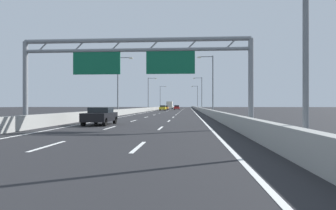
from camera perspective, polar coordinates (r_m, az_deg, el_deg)
ground_plane at (r=98.59m, az=1.78°, el=-0.94°), size 260.00×260.00×0.00m
lane_dash_left_1 at (r=12.41m, az=-22.64°, el=-7.49°), size 0.16×3.00×0.01m
lane_dash_left_2 at (r=20.81m, az=-11.45°, el=-4.46°), size 0.16×3.00×0.01m
lane_dash_left_3 at (r=29.57m, az=-6.81°, el=-3.13°), size 0.16×3.00×0.01m
lane_dash_left_4 at (r=38.43m, az=-4.31°, el=-2.41°), size 0.16×3.00×0.01m
lane_dash_left_5 at (r=47.35m, az=-2.75°, el=-1.95°), size 0.16×3.00×0.01m
lane_dash_left_6 at (r=56.30m, az=-1.68°, el=-1.64°), size 0.16×3.00×0.01m
lane_dash_left_7 at (r=65.26m, az=-0.91°, el=-1.41°), size 0.16×3.00×0.01m
lane_dash_left_8 at (r=74.23m, az=-0.32°, el=-1.24°), size 0.16×3.00×0.01m
lane_dash_left_9 at (r=83.20m, az=0.14°, el=-1.11°), size 0.16×3.00×0.01m
lane_dash_left_10 at (r=92.18m, az=0.51°, el=-1.00°), size 0.16×3.00×0.01m
lane_dash_left_11 at (r=101.17m, az=0.81°, el=-0.91°), size 0.16×3.00×0.01m
lane_dash_left_12 at (r=110.15m, az=1.07°, el=-0.83°), size 0.16×3.00×0.01m
lane_dash_left_13 at (r=119.14m, az=1.28°, el=-0.77°), size 0.16×3.00×0.01m
lane_dash_left_14 at (r=128.13m, az=1.47°, el=-0.72°), size 0.16×3.00×0.01m
lane_dash_left_15 at (r=137.12m, az=1.63°, el=-0.67°), size 0.16×3.00×0.01m
lane_dash_left_16 at (r=146.12m, az=1.77°, el=-0.63°), size 0.16×3.00×0.01m
lane_dash_left_17 at (r=155.11m, az=1.90°, el=-0.59°), size 0.16×3.00×0.01m
lane_dash_right_1 at (r=11.28m, az=-5.88°, el=-8.24°), size 0.16×3.00×0.01m
lane_dash_right_2 at (r=20.16m, az=-1.50°, el=-4.60°), size 0.16×3.00×0.01m
lane_dash_right_3 at (r=29.11m, az=0.18°, el=-3.18°), size 0.16×3.00×0.01m
lane_dash_right_4 at (r=38.09m, az=1.06°, el=-2.43°), size 0.16×3.00×0.01m
lane_dash_right_5 at (r=47.07m, az=1.61°, el=-1.96°), size 0.16×3.00×0.01m
lane_dash_right_6 at (r=56.06m, az=1.98°, el=-1.65°), size 0.16×3.00×0.01m
lane_dash_right_7 at (r=65.05m, az=2.25°, el=-1.42°), size 0.16×3.00×0.01m
lane_dash_right_8 at (r=74.05m, az=2.46°, el=-1.24°), size 0.16×3.00×0.01m
lane_dash_right_9 at (r=83.04m, az=2.62°, el=-1.11°), size 0.16×3.00×0.01m
lane_dash_right_10 at (r=92.04m, az=2.75°, el=-1.00°), size 0.16×3.00×0.01m
lane_dash_right_11 at (r=101.03m, az=2.85°, el=-0.91°), size 0.16×3.00×0.01m
lane_dash_right_12 at (r=110.03m, az=2.94°, el=-0.83°), size 0.16×3.00×0.01m
lane_dash_right_13 at (r=119.03m, az=3.01°, el=-0.77°), size 0.16×3.00×0.01m
lane_dash_right_14 at (r=128.03m, az=3.08°, el=-0.72°), size 0.16×3.00×0.01m
lane_dash_right_15 at (r=137.03m, az=3.13°, el=-0.67°), size 0.16×3.00×0.01m
lane_dash_right_16 at (r=146.03m, az=3.18°, el=-0.63°), size 0.16×3.00×0.01m
lane_dash_right_17 at (r=155.02m, az=3.23°, el=-0.59°), size 0.16×3.00×0.01m
edge_line_left at (r=86.98m, az=-1.98°, el=-1.06°), size 0.16×176.00×0.01m
edge_line_right at (r=86.53m, az=4.95°, el=-1.06°), size 0.16×176.00×0.01m
barrier_left at (r=109.03m, az=-1.65°, el=-0.60°), size 0.45×220.00×0.95m
barrier_right at (r=108.56m, az=5.62°, el=-0.60°), size 0.45×220.00×0.95m
sign_gantry at (r=20.66m, az=-6.61°, el=8.90°), size 16.41×0.36×6.36m
streetlamp_left_mid at (r=47.79m, az=-9.63°, el=4.54°), size 2.58×0.28×9.50m
streetlamp_right_mid at (r=46.61m, az=8.58°, el=4.65°), size 2.58×0.28×9.50m
streetlamp_left_far at (r=83.39m, az=-3.77°, el=2.60°), size 2.58×0.28×9.50m
streetlamp_right_far at (r=82.73m, az=6.54°, el=2.62°), size 2.58×0.28×9.50m
streetlamp_left_distant at (r=119.38m, az=-1.44°, el=1.82°), size 2.58×0.28×9.50m
streetlamp_right_distant at (r=118.92m, az=5.74°, el=1.83°), size 2.58×0.28×9.50m
yellow_car at (r=84.16m, az=-1.04°, el=-0.56°), size 1.75×4.51×1.53m
black_car at (r=24.17m, az=-13.26°, el=-2.09°), size 1.90×4.12×1.43m
red_car at (r=100.32m, az=1.74°, el=-0.47°), size 1.84×4.47×1.55m
orange_car at (r=97.75m, az=-0.49°, el=-0.51°), size 1.76×4.49×1.44m
box_truck at (r=121.19m, az=0.36°, el=0.02°), size 2.33×8.39×3.06m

